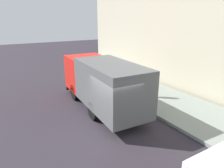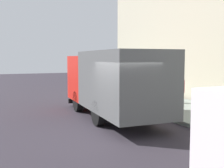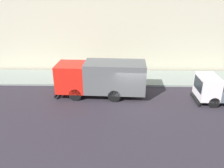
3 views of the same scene
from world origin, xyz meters
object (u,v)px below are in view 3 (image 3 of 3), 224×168
(small_flatbed_truck, at_px, (221,90))
(pedestrian_walking, at_px, (83,69))
(pedestrian_standing, at_px, (108,70))
(large_utility_truck, at_px, (101,77))

(small_flatbed_truck, bearing_deg, pedestrian_walking, 68.48)
(pedestrian_walking, xyz_separation_m, pedestrian_standing, (-0.29, -2.55, -0.02))
(large_utility_truck, height_order, pedestrian_standing, large_utility_truck)
(large_utility_truck, bearing_deg, pedestrian_walking, 32.32)
(pedestrian_walking, relative_size, pedestrian_standing, 1.03)
(large_utility_truck, xyz_separation_m, pedestrian_walking, (3.65, 2.08, -0.58))
(large_utility_truck, height_order, pedestrian_walking, large_utility_truck)
(large_utility_truck, bearing_deg, pedestrian_standing, -5.28)
(large_utility_truck, xyz_separation_m, pedestrian_standing, (3.36, -0.46, -0.60))
(pedestrian_walking, height_order, pedestrian_standing, pedestrian_walking)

